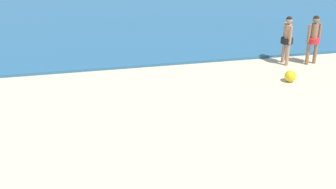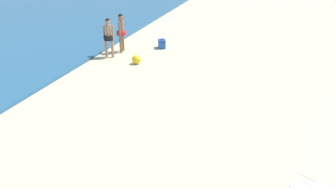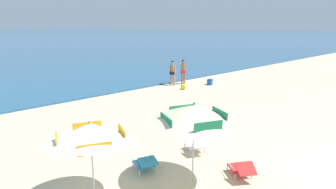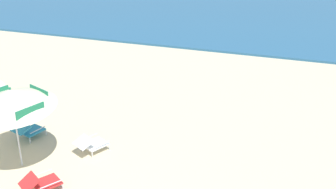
{
  "view_description": "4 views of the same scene",
  "coord_description": "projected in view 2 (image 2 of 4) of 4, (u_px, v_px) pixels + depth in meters",
  "views": [
    {
      "loc": [
        -2.02,
        -1.95,
        6.6
      ],
      "look_at": [
        0.05,
        8.63,
        1.38
      ],
      "focal_mm": 51.34,
      "sensor_mm": 36.0,
      "label": 1
    },
    {
      "loc": [
        -9.32,
        5.3,
        5.42
      ],
      "look_at": [
        -0.2,
        8.45,
        1.11
      ],
      "focal_mm": 40.19,
      "sensor_mm": 36.0,
      "label": 2
    },
    {
      "loc": [
        -8.96,
        -1.23,
        4.07
      ],
      "look_at": [
        0.3,
        8.45,
        0.91
      ],
      "focal_mm": 30.43,
      "sensor_mm": 36.0,
      "label": 3
    },
    {
      "loc": [
        2.91,
        -4.58,
        6.36
      ],
      "look_at": [
        -0.86,
        7.15,
        0.77
      ],
      "focal_mm": 46.82,
      "sensor_mm": 36.0,
      "label": 4
    }
  ],
  "objects": [
    {
      "name": "cooler_box",
      "position": [
        162.0,
        44.0,
        18.33
      ],
      "size": [
        0.59,
        0.52,
        0.43
      ],
      "color": "#1E56A8",
      "rests_on": "ground"
    },
    {
      "name": "beach_ball",
      "position": [
        136.0,
        59.0,
        16.19
      ],
      "size": [
        0.39,
        0.39,
        0.39
      ],
      "primitive_type": "sphere",
      "color": "yellow",
      "rests_on": "ground"
    },
    {
      "name": "person_standing_beside",
      "position": [
        109.0,
        35.0,
        16.7
      ],
      "size": [
        0.43,
        0.53,
        1.77
      ],
      "color": "tan",
      "rests_on": "ground"
    },
    {
      "name": "person_standing_near_shore",
      "position": [
        121.0,
        30.0,
        17.44
      ],
      "size": [
        0.53,
        0.44,
        1.8
      ],
      "color": "#8C6042",
      "rests_on": "ground"
    }
  ]
}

